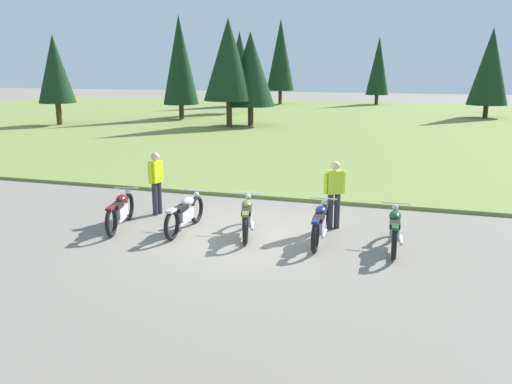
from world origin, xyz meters
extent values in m
plane|color=gray|center=(0.00, 0.00, 0.00)|extent=(140.00, 140.00, 0.00)
cube|color=olive|center=(0.00, 25.37, 0.05)|extent=(80.00, 44.00, 0.10)
cylinder|color=#47331E|center=(-9.65, 41.53, 0.74)|extent=(0.36, 0.36, 1.48)
cone|color=#143319|center=(-9.65, 41.53, 5.03)|extent=(2.81, 2.81, 7.09)
cylinder|color=#47331E|center=(-6.60, 21.42, 0.68)|extent=(0.36, 0.36, 1.36)
cone|color=#143319|center=(-6.60, 21.42, 3.70)|extent=(3.15, 3.15, 4.67)
cylinder|color=#47331E|center=(-7.72, 20.38, 0.88)|extent=(0.36, 0.36, 1.76)
cone|color=#143319|center=(-7.72, 20.38, 4.28)|extent=(3.19, 3.19, 5.03)
cylinder|color=#47331E|center=(-0.06, 43.87, 0.54)|extent=(0.36, 0.36, 1.07)
cone|color=#143319|center=(-0.06, 43.87, 3.94)|extent=(2.29, 2.29, 5.73)
cylinder|color=#47331E|center=(-18.92, 18.23, 0.77)|extent=(0.36, 0.36, 1.53)
cone|color=#143319|center=(-18.92, 18.23, 3.71)|extent=(2.38, 2.38, 4.35)
cylinder|color=#47331E|center=(-12.82, 24.22, 0.58)|extent=(0.36, 0.36, 1.16)
cone|color=#143319|center=(-12.82, 24.22, 4.32)|extent=(2.58, 2.58, 6.31)
cylinder|color=#47331E|center=(-11.04, 29.56, 0.73)|extent=(0.36, 0.36, 1.47)
cone|color=#143319|center=(-11.04, 29.56, 3.83)|extent=(2.47, 2.47, 4.72)
cylinder|color=#47331E|center=(8.83, 31.62, 0.53)|extent=(0.36, 0.36, 1.06)
cone|color=#143319|center=(8.83, 31.62, 3.87)|extent=(2.94, 2.94, 5.62)
cylinder|color=#47331E|center=(-12.62, 37.32, 0.67)|extent=(0.36, 0.36, 1.34)
cone|color=#143319|center=(-12.62, 37.32, 4.26)|extent=(2.90, 2.90, 5.83)
torus|color=black|center=(-3.34, 0.33, 0.35)|extent=(0.27, 0.70, 0.70)
torus|color=black|center=(-3.00, -1.03, 0.35)|extent=(0.27, 0.70, 0.70)
cube|color=silver|center=(-3.17, -0.35, 0.40)|extent=(0.35, 0.67, 0.28)
ellipsoid|color=maroon|center=(-3.22, -0.17, 0.68)|extent=(0.37, 0.53, 0.22)
cube|color=black|center=(-3.12, -0.56, 0.62)|extent=(0.33, 0.52, 0.10)
cube|color=maroon|center=(-3.00, -1.03, 0.69)|extent=(0.21, 0.34, 0.06)
cylinder|color=silver|center=(-3.32, 0.23, 0.86)|extent=(0.61, 0.18, 0.03)
sphere|color=silver|center=(-3.35, 0.35, 0.73)|extent=(0.14, 0.14, 0.14)
cylinder|color=silver|center=(-2.96, -0.60, 0.30)|extent=(0.20, 0.55, 0.07)
torus|color=black|center=(-1.56, 0.57, 0.35)|extent=(0.10, 0.70, 0.70)
torus|color=black|center=(-1.56, -0.83, 0.35)|extent=(0.10, 0.70, 0.70)
cube|color=silver|center=(-1.56, -0.13, 0.40)|extent=(0.20, 0.64, 0.28)
ellipsoid|color=#B7B7BC|center=(-1.56, 0.05, 0.68)|extent=(0.26, 0.48, 0.22)
cube|color=black|center=(-1.56, -0.35, 0.62)|extent=(0.22, 0.48, 0.10)
cube|color=#B7B7BC|center=(-1.56, -0.83, 0.69)|extent=(0.14, 0.32, 0.06)
cylinder|color=silver|center=(-1.56, 0.47, 0.86)|extent=(0.62, 0.04, 0.03)
sphere|color=silver|center=(-1.55, 0.59, 0.73)|extent=(0.14, 0.14, 0.14)
cylinder|color=silver|center=(-1.42, -0.43, 0.30)|extent=(0.07, 0.55, 0.07)
torus|color=black|center=(-0.24, 0.72, 0.35)|extent=(0.28, 0.70, 0.70)
torus|color=black|center=(0.12, -0.63, 0.35)|extent=(0.28, 0.70, 0.70)
cube|color=silver|center=(-0.06, 0.05, 0.40)|extent=(0.36, 0.67, 0.28)
ellipsoid|color=brown|center=(-0.10, 0.22, 0.68)|extent=(0.38, 0.53, 0.22)
cube|color=black|center=(0.00, -0.17, 0.62)|extent=(0.34, 0.52, 0.10)
cube|color=brown|center=(0.12, -0.63, 0.69)|extent=(0.22, 0.35, 0.06)
cylinder|color=silver|center=(-0.21, 0.63, 0.86)|extent=(0.61, 0.19, 0.03)
sphere|color=silver|center=(-0.24, 0.74, 0.73)|extent=(0.14, 0.14, 0.14)
cylinder|color=silver|center=(0.15, -0.21, 0.30)|extent=(0.21, 0.55, 0.07)
torus|color=black|center=(1.65, 0.70, 0.35)|extent=(0.13, 0.70, 0.70)
torus|color=black|center=(1.70, -0.70, 0.35)|extent=(0.13, 0.70, 0.70)
cube|color=silver|center=(1.67, 0.00, 0.40)|extent=(0.22, 0.65, 0.28)
ellipsoid|color=navy|center=(1.66, 0.18, 0.68)|extent=(0.28, 0.49, 0.22)
cube|color=black|center=(1.68, -0.22, 0.62)|extent=(0.24, 0.49, 0.10)
cube|color=navy|center=(1.70, -0.70, 0.69)|extent=(0.15, 0.32, 0.06)
cylinder|color=silver|center=(1.65, 0.60, 0.86)|extent=(0.62, 0.05, 0.03)
sphere|color=silver|center=(1.64, 0.72, 0.73)|extent=(0.14, 0.14, 0.14)
cylinder|color=silver|center=(1.82, -0.30, 0.30)|extent=(0.09, 0.55, 0.07)
torus|color=black|center=(3.26, 0.73, 0.35)|extent=(0.12, 0.70, 0.70)
torus|color=black|center=(3.31, -0.66, 0.35)|extent=(0.12, 0.70, 0.70)
cube|color=silver|center=(3.29, 0.03, 0.40)|extent=(0.22, 0.65, 0.28)
ellipsoid|color=#144C23|center=(3.28, 0.21, 0.68)|extent=(0.28, 0.49, 0.22)
cube|color=black|center=(3.30, -0.18, 0.62)|extent=(0.24, 0.49, 0.10)
cube|color=#144C23|center=(3.31, -0.66, 0.69)|extent=(0.15, 0.32, 0.06)
cylinder|color=silver|center=(3.27, 0.63, 0.86)|extent=(0.62, 0.05, 0.03)
sphere|color=silver|center=(3.26, 0.75, 0.73)|extent=(0.14, 0.14, 0.14)
cylinder|color=silver|center=(3.44, -0.26, 0.30)|extent=(0.09, 0.55, 0.07)
cylinder|color=#2D2D38|center=(-2.89, 0.90, 0.44)|extent=(0.14, 0.14, 0.88)
cylinder|color=#2D2D38|center=(-2.85, 1.08, 0.44)|extent=(0.14, 0.14, 0.88)
cube|color=#D8EA19|center=(-2.87, 0.99, 1.16)|extent=(0.29, 0.40, 0.56)
sphere|color=beige|center=(-2.87, 0.99, 1.56)|extent=(0.22, 0.22, 0.22)
cylinder|color=#D8EA19|center=(-2.91, 0.76, 1.14)|extent=(0.09, 0.09, 0.52)
cylinder|color=#D8EA19|center=(-2.82, 1.21, 1.14)|extent=(0.09, 0.09, 0.52)
cylinder|color=#2D2D38|center=(1.74, 1.04, 0.44)|extent=(0.14, 0.14, 0.88)
cylinder|color=#2D2D38|center=(1.90, 1.13, 0.44)|extent=(0.14, 0.14, 0.88)
cube|color=#C6E52D|center=(1.82, 1.08, 1.16)|extent=(0.42, 0.38, 0.56)
sphere|color=beige|center=(1.82, 1.08, 1.56)|extent=(0.22, 0.22, 0.22)
cylinder|color=#C6E52D|center=(1.63, 0.96, 1.14)|extent=(0.09, 0.09, 0.52)
cylinder|color=#C6E52D|center=(2.02, 1.20, 1.14)|extent=(0.09, 0.09, 0.52)
camera|label=1|loc=(3.47, -10.99, 3.84)|focal=36.21mm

